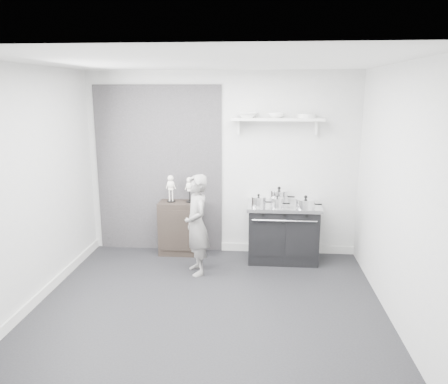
{
  "coord_description": "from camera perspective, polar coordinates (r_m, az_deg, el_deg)",
  "views": [
    {
      "loc": [
        0.56,
        -4.58,
        2.41
      ],
      "look_at": [
        0.1,
        0.95,
        1.12
      ],
      "focal_mm": 35.0,
      "sensor_mm": 36.0,
      "label": 1
    }
  ],
  "objects": [
    {
      "name": "ground",
      "position": [
        5.21,
        -2.08,
        -14.5
      ],
      "size": [
        4.0,
        4.0,
        0.0
      ],
      "primitive_type": "plane",
      "color": "black",
      "rests_on": "ground"
    },
    {
      "name": "room_shell",
      "position": [
        4.84,
        -3.07,
        3.89
      ],
      "size": [
        4.02,
        3.62,
        2.71
      ],
      "color": "beige",
      "rests_on": "ground"
    },
    {
      "name": "wall_shelf",
      "position": [
        6.27,
        6.99,
        9.32
      ],
      "size": [
        1.3,
        0.26,
        0.24
      ],
      "color": "silver",
      "rests_on": "room_shell"
    },
    {
      "name": "stove",
      "position": [
        6.38,
        7.7,
        -5.21
      ],
      "size": [
        1.04,
        0.65,
        0.83
      ],
      "color": "black",
      "rests_on": "ground"
    },
    {
      "name": "side_cabinet",
      "position": [
        6.61,
        -5.71,
        -4.66
      ],
      "size": [
        0.62,
        0.36,
        0.8
      ],
      "primitive_type": "cube",
      "color": "black",
      "rests_on": "ground"
    },
    {
      "name": "child",
      "position": [
        5.81,
        -3.57,
        -4.31
      ],
      "size": [
        0.49,
        0.58,
        1.35
      ],
      "primitive_type": "imported",
      "rotation": [
        0.0,
        0.0,
        -1.17
      ],
      "color": "gray",
      "rests_on": "ground"
    },
    {
      "name": "pot_front_left",
      "position": [
        6.12,
        4.53,
        -1.22
      ],
      "size": [
        0.3,
        0.21,
        0.18
      ],
      "color": "silver",
      "rests_on": "stove"
    },
    {
      "name": "pot_back_left",
      "position": [
        6.36,
        7.19,
        -0.52
      ],
      "size": [
        0.37,
        0.28,
        0.23
      ],
      "color": "silver",
      "rests_on": "stove"
    },
    {
      "name": "pot_front_right",
      "position": [
        6.1,
        10.6,
        -1.48
      ],
      "size": [
        0.36,
        0.27,
        0.18
      ],
      "color": "silver",
      "rests_on": "stove"
    },
    {
      "name": "pot_front_center",
      "position": [
        6.07,
        6.98,
        -1.39
      ],
      "size": [
        0.26,
        0.18,
        0.17
      ],
      "color": "silver",
      "rests_on": "stove"
    },
    {
      "name": "skeleton_full",
      "position": [
        6.47,
        -6.97,
        0.72
      ],
      "size": [
        0.13,
        0.08,
        0.46
      ],
      "primitive_type": null,
      "color": "white",
      "rests_on": "side_cabinet"
    },
    {
      "name": "skeleton_torso",
      "position": [
        6.43,
        -4.52,
        0.55
      ],
      "size": [
        0.12,
        0.08,
        0.43
      ],
      "primitive_type": null,
      "color": "white",
      "rests_on": "side_cabinet"
    },
    {
      "name": "bowl_large",
      "position": [
        6.26,
        3.07,
        10.01
      ],
      "size": [
        0.29,
        0.29,
        0.07
      ],
      "primitive_type": "imported",
      "color": "white",
      "rests_on": "wall_shelf"
    },
    {
      "name": "bowl_small",
      "position": [
        6.26,
        6.85,
        9.92
      ],
      "size": [
        0.22,
        0.22,
        0.07
      ],
      "primitive_type": "imported",
      "color": "white",
      "rests_on": "wall_shelf"
    },
    {
      "name": "plate_stack",
      "position": [
        6.29,
        10.75,
        9.76
      ],
      "size": [
        0.26,
        0.26,
        0.06
      ],
      "primitive_type": "cylinder",
      "color": "silver",
      "rests_on": "wall_shelf"
    }
  ]
}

